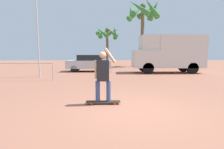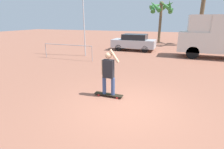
% 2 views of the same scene
% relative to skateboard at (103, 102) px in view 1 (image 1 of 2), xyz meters
% --- Properties ---
extents(ground_plane, '(80.00, 80.00, 0.00)m').
position_rel_skateboard_xyz_m(ground_plane, '(0.81, -0.60, -0.08)').
color(ground_plane, '#935B47').
extents(skateboard, '(1.09, 0.24, 0.09)m').
position_rel_skateboard_xyz_m(skateboard, '(0.00, 0.00, 0.00)').
color(skateboard, black).
rests_on(skateboard, ground_plane).
extents(person_skateboarder, '(0.68, 0.23, 1.71)m').
position_rel_skateboard_xyz_m(person_skateboarder, '(-0.00, -0.00, 0.92)').
color(person_skateboarder, '#384C7A').
rests_on(person_skateboarder, skateboard).
extents(camper_van, '(5.83, 2.01, 3.12)m').
position_rel_skateboard_xyz_m(camper_van, '(5.31, 9.30, 1.63)').
color(camper_van, black).
rests_on(camper_van, ground_plane).
extents(parked_car_silver, '(3.95, 1.84, 1.51)m').
position_rel_skateboard_xyz_m(parked_car_silver, '(-1.56, 10.54, 0.71)').
color(parked_car_silver, black).
rests_on(parked_car_silver, ground_plane).
extents(palm_tree_near_van, '(4.28, 4.52, 8.06)m').
position_rel_skateboard_xyz_m(palm_tree_near_van, '(4.48, 16.64, 6.51)').
color(palm_tree_near_van, brown).
rests_on(palm_tree_near_van, ground_plane).
extents(palm_tree_center_background, '(3.13, 3.16, 5.07)m').
position_rel_skateboard_xyz_m(palm_tree_center_background, '(0.04, 17.23, 4.04)').
color(palm_tree_center_background, brown).
rests_on(palm_tree_center_background, ground_plane).
extents(flagpole, '(0.94, 0.12, 6.78)m').
position_rel_skateboard_xyz_m(flagpole, '(-4.50, 6.62, 3.81)').
color(flagpole, '#B7B7BC').
rests_on(flagpole, ground_plane).
extents(plaza_railing_segment, '(3.95, 0.05, 1.08)m').
position_rel_skateboard_xyz_m(plaza_railing_segment, '(-5.13, 5.03, 0.82)').
color(plaza_railing_segment, '#99999E').
rests_on(plaza_railing_segment, ground_plane).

